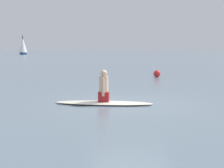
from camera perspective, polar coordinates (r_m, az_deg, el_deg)
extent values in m
plane|color=slate|center=(10.36, 3.13, -3.60)|extent=(400.00, 400.00, 0.00)
ellipsoid|color=silver|center=(10.19, -1.52, -3.49)|extent=(3.26, 1.02, 0.10)
cube|color=#A51E23|center=(10.16, -1.52, -2.33)|extent=(0.37, 0.31, 0.32)
cylinder|color=#D6AD8E|center=(10.10, -1.53, -0.04)|extent=(0.33, 0.33, 0.54)
sphere|color=#D6AD8E|center=(10.07, -1.53, 2.03)|extent=(0.21, 0.21, 0.21)
cylinder|color=#D6AD8E|center=(10.29, -1.39, -0.31)|extent=(0.09, 0.09, 0.59)
cylinder|color=#D6AD8E|center=(9.93, -1.67, -0.56)|extent=(0.09, 0.09, 0.59)
cube|color=navy|center=(106.03, -16.01, 5.42)|extent=(3.46, 3.44, 0.68)
cylinder|color=#4C4238|center=(106.03, -16.07, 7.08)|extent=(0.30, 0.30, 5.48)
cone|color=white|center=(106.02, -16.06, 6.90)|extent=(3.72, 3.72, 4.82)
sphere|color=red|center=(20.15, 8.25, 1.89)|extent=(0.45, 0.45, 0.45)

